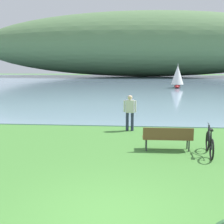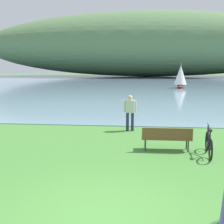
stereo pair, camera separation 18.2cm
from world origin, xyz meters
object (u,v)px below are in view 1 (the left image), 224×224
(person_at_shoreline, at_px, (130,110))
(sailboat_mid_bay, at_px, (177,76))
(park_bench_near_camera, at_px, (168,137))
(bicycle_beside_path, at_px, (210,144))

(person_at_shoreline, distance_m, sailboat_mid_bay, 26.59)
(park_bench_near_camera, distance_m, sailboat_mid_bay, 29.30)
(park_bench_near_camera, xyz_separation_m, bicycle_beside_path, (1.40, -0.41, -0.12))
(park_bench_near_camera, relative_size, sailboat_mid_bay, 0.54)
(person_at_shoreline, bearing_deg, sailboat_mid_bay, 76.85)
(park_bench_near_camera, distance_m, bicycle_beside_path, 1.46)
(park_bench_near_camera, relative_size, bicycle_beside_path, 1.02)
(park_bench_near_camera, relative_size, person_at_shoreline, 1.06)
(park_bench_near_camera, height_order, person_at_shoreline, person_at_shoreline)
(bicycle_beside_path, height_order, sailboat_mid_bay, sailboat_mid_bay)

